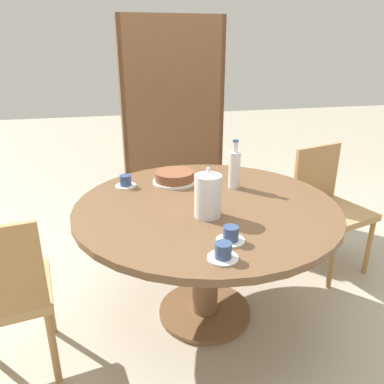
{
  "coord_description": "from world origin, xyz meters",
  "views": [
    {
      "loc": [
        -0.49,
        -1.76,
        1.5
      ],
      "look_at": [
        0.0,
        0.34,
        0.65
      ],
      "focal_mm": 35.0,
      "sensor_mm": 36.0,
      "label": 1
    }
  ],
  "objects_px": {
    "cup_a": "(126,182)",
    "cup_c": "(231,236)",
    "chair_b": "(328,205)",
    "chair_a": "(1,294)",
    "bookshelf": "(172,119)",
    "cup_b": "(223,253)",
    "coffee_pot": "(208,194)",
    "water_bottle": "(234,168)",
    "cake_main": "(174,177)"
  },
  "relations": [
    {
      "from": "bookshelf",
      "to": "cup_c",
      "type": "relative_size",
      "value": 14.03
    },
    {
      "from": "cup_a",
      "to": "cup_c",
      "type": "height_order",
      "value": "same"
    },
    {
      "from": "chair_b",
      "to": "bookshelf",
      "type": "relative_size",
      "value": 0.49
    },
    {
      "from": "cup_a",
      "to": "chair_a",
      "type": "bearing_deg",
      "value": -136.13
    },
    {
      "from": "bookshelf",
      "to": "cup_a",
      "type": "xyz_separation_m",
      "value": [
        -0.52,
        -1.3,
        -0.12
      ]
    },
    {
      "from": "chair_a",
      "to": "chair_b",
      "type": "relative_size",
      "value": 1.0
    },
    {
      "from": "cup_a",
      "to": "cup_c",
      "type": "distance_m",
      "value": 0.87
    },
    {
      "from": "chair_b",
      "to": "coffee_pot",
      "type": "xyz_separation_m",
      "value": [
        -1.0,
        -0.49,
        0.36
      ]
    },
    {
      "from": "water_bottle",
      "to": "cup_c",
      "type": "distance_m",
      "value": 0.67
    },
    {
      "from": "water_bottle",
      "to": "cake_main",
      "type": "height_order",
      "value": "water_bottle"
    },
    {
      "from": "bookshelf",
      "to": "cake_main",
      "type": "distance_m",
      "value": 1.32
    },
    {
      "from": "bookshelf",
      "to": "water_bottle",
      "type": "height_order",
      "value": "bookshelf"
    },
    {
      "from": "chair_b",
      "to": "cup_b",
      "type": "height_order",
      "value": "chair_b"
    },
    {
      "from": "cup_c",
      "to": "cup_b",
      "type": "bearing_deg",
      "value": -120.29
    },
    {
      "from": "coffee_pot",
      "to": "cup_b",
      "type": "distance_m",
      "value": 0.41
    },
    {
      "from": "water_bottle",
      "to": "cup_b",
      "type": "distance_m",
      "value": 0.81
    },
    {
      "from": "cup_c",
      "to": "chair_a",
      "type": "bearing_deg",
      "value": 168.77
    },
    {
      "from": "cup_b",
      "to": "chair_b",
      "type": "bearing_deg",
      "value": 40.26
    },
    {
      "from": "coffee_pot",
      "to": "cup_c",
      "type": "bearing_deg",
      "value": -84.41
    },
    {
      "from": "chair_b",
      "to": "bookshelf",
      "type": "xyz_separation_m",
      "value": [
        -0.85,
        1.32,
        0.4
      ]
    },
    {
      "from": "bookshelf",
      "to": "cup_a",
      "type": "distance_m",
      "value": 1.41
    },
    {
      "from": "cup_a",
      "to": "cup_c",
      "type": "xyz_separation_m",
      "value": [
        0.39,
        -0.78,
        0.0
      ]
    },
    {
      "from": "water_bottle",
      "to": "cup_a",
      "type": "xyz_separation_m",
      "value": [
        -0.62,
        0.16,
        -0.09
      ]
    },
    {
      "from": "chair_b",
      "to": "coffee_pot",
      "type": "height_order",
      "value": "coffee_pot"
    },
    {
      "from": "chair_b",
      "to": "cup_c",
      "type": "relative_size",
      "value": 6.89
    },
    {
      "from": "cake_main",
      "to": "cup_a",
      "type": "height_order",
      "value": "same"
    },
    {
      "from": "chair_a",
      "to": "water_bottle",
      "type": "bearing_deg",
      "value": -170.38
    },
    {
      "from": "chair_a",
      "to": "chair_b",
      "type": "bearing_deg",
      "value": -173.36
    },
    {
      "from": "bookshelf",
      "to": "cup_c",
      "type": "bearing_deg",
      "value": 86.47
    },
    {
      "from": "bookshelf",
      "to": "cup_b",
      "type": "distance_m",
      "value": 2.22
    },
    {
      "from": "coffee_pot",
      "to": "cake_main",
      "type": "xyz_separation_m",
      "value": [
        -0.07,
        0.51,
        -0.08
      ]
    },
    {
      "from": "chair_b",
      "to": "water_bottle",
      "type": "xyz_separation_m",
      "value": [
        -0.75,
        -0.15,
        0.37
      ]
    },
    {
      "from": "water_bottle",
      "to": "chair_a",
      "type": "bearing_deg",
      "value": -160.97
    },
    {
      "from": "chair_a",
      "to": "coffee_pot",
      "type": "height_order",
      "value": "coffee_pot"
    },
    {
      "from": "chair_a",
      "to": "coffee_pot",
      "type": "bearing_deg",
      "value": 175.01
    },
    {
      "from": "coffee_pot",
      "to": "cake_main",
      "type": "height_order",
      "value": "coffee_pot"
    },
    {
      "from": "bookshelf",
      "to": "cup_a",
      "type": "bearing_deg",
      "value": 68.29
    },
    {
      "from": "coffee_pot",
      "to": "cup_a",
      "type": "relative_size",
      "value": 2.02
    },
    {
      "from": "chair_a",
      "to": "cake_main",
      "type": "relative_size",
      "value": 3.2
    },
    {
      "from": "chair_a",
      "to": "cup_b",
      "type": "xyz_separation_m",
      "value": [
        0.92,
        -0.32,
        0.28
      ]
    },
    {
      "from": "cake_main",
      "to": "cup_b",
      "type": "bearing_deg",
      "value": -88.63
    },
    {
      "from": "cup_c",
      "to": "chair_b",
      "type": "bearing_deg",
      "value": 38.01
    },
    {
      "from": "coffee_pot",
      "to": "cup_b",
      "type": "bearing_deg",
      "value": -96.76
    },
    {
      "from": "cake_main",
      "to": "chair_b",
      "type": "bearing_deg",
      "value": -1.04
    },
    {
      "from": "chair_a",
      "to": "bookshelf",
      "type": "height_order",
      "value": "bookshelf"
    },
    {
      "from": "cake_main",
      "to": "cup_c",
      "type": "xyz_separation_m",
      "value": [
        0.1,
        -0.78,
        -0.0
      ]
    },
    {
      "from": "cup_a",
      "to": "cup_c",
      "type": "relative_size",
      "value": 1.0
    },
    {
      "from": "chair_b",
      "to": "cup_a",
      "type": "bearing_deg",
      "value": 163.42
    },
    {
      "from": "coffee_pot",
      "to": "water_bottle",
      "type": "relative_size",
      "value": 0.87
    },
    {
      "from": "chair_a",
      "to": "cup_a",
      "type": "height_order",
      "value": "chair_a"
    }
  ]
}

